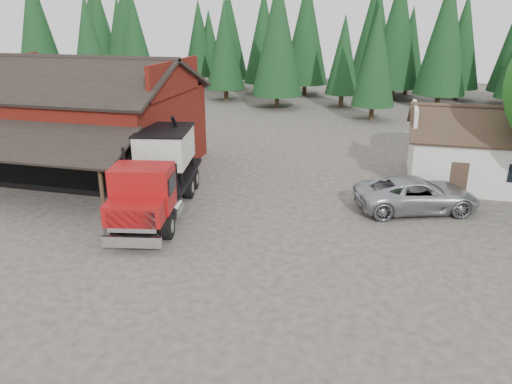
# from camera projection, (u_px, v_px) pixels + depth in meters

# --- Properties ---
(ground) EXTENTS (120.00, 120.00, 0.00)m
(ground) POSITION_uv_depth(u_px,v_px,m) (196.00, 252.00, 21.30)
(ground) COLOR #3E3931
(ground) RESTS_ON ground
(red_barn) EXTENTS (12.80, 13.63, 7.18)m
(red_barn) POSITION_uv_depth(u_px,v_px,m) (90.00, 127.00, 32.01)
(red_barn) COLOR #5F160F
(red_barn) RESTS_ON ground
(farmhouse) EXTENTS (8.60, 6.42, 4.65)m
(farmhouse) POSITION_uv_depth(u_px,v_px,m) (481.00, 156.00, 29.44)
(farmhouse) COLOR silver
(farmhouse) RESTS_ON ground
(conifer_backdrop) EXTENTS (76.00, 16.00, 16.00)m
(conifer_backdrop) POSITION_uv_depth(u_px,v_px,m) (324.00, 98.00, 59.48)
(conifer_backdrop) COLOR #11331C
(conifer_backdrop) RESTS_ON ground
(near_pine_a) EXTENTS (4.40, 4.40, 11.40)m
(near_pine_a) POSITION_uv_depth(u_px,v_px,m) (89.00, 46.00, 49.83)
(near_pine_a) COLOR #382619
(near_pine_a) RESTS_ON ground
(near_pine_b) EXTENTS (3.96, 3.96, 10.40)m
(near_pine_b) POSITION_uv_depth(u_px,v_px,m) (376.00, 56.00, 45.13)
(near_pine_b) COLOR #382619
(near_pine_b) RESTS_ON ground
(near_pine_d) EXTENTS (5.28, 5.28, 13.40)m
(near_pine_d) POSITION_uv_depth(u_px,v_px,m) (278.00, 35.00, 50.64)
(near_pine_d) COLOR #382619
(near_pine_d) RESTS_ON ground
(feed_truck) EXTENTS (4.60, 10.33, 4.52)m
(feed_truck) POSITION_uv_depth(u_px,v_px,m) (158.00, 172.00, 25.08)
(feed_truck) COLOR black
(feed_truck) RESTS_ON ground
(silver_car) EXTENTS (6.84, 4.83, 1.73)m
(silver_car) POSITION_uv_depth(u_px,v_px,m) (417.00, 194.00, 25.54)
(silver_car) COLOR #9FA1A7
(silver_car) RESTS_ON ground
(equip_box) EXTENTS (1.10, 1.29, 0.60)m
(equip_box) POSITION_uv_depth(u_px,v_px,m) (117.00, 219.00, 23.91)
(equip_box) COLOR maroon
(equip_box) RESTS_ON ground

